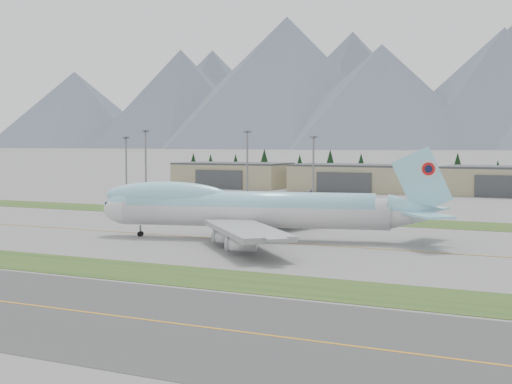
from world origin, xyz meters
The scene contains 12 objects.
ground centered at (0.00, 0.00, 0.00)m, with size 7000.00×7000.00×0.00m, color slate.
grass_strip_near centered at (0.00, -38.00, 0.00)m, with size 400.00×14.00×0.08m, color #294D1B.
grass_strip_far centered at (0.00, 45.00, 0.00)m, with size 400.00×18.00×0.08m, color #294D1B.
taxiway_line_main centered at (0.00, 0.00, 0.00)m, with size 400.00×0.40×0.02m, color #C58517.
boeing_747_freighter centered at (10.52, 1.70, 6.19)m, with size 71.41×59.74×18.77m.
hangar_left centered at (-70.00, 149.90, 5.39)m, with size 48.00×26.60×10.80m.
hangar_center centered at (-15.00, 149.90, 5.39)m, with size 48.00×26.60×10.80m.
hangar_right centered at (45.00, 149.90, 5.39)m, with size 48.00×26.60×10.80m.
floodlight_masts centered at (-37.87, 109.23, 16.07)m, with size 157.04×10.93×24.38m.
service_vehicle_a centered at (-28.65, 135.51, 0.00)m, with size 1.45×3.59×1.22m, color white.
service_vehicle_b centered at (24.70, 127.00, 0.00)m, with size 1.44×4.11×1.35m, color gold.
conifer_belt centered at (-7.92, 212.74, 7.18)m, with size 264.42×15.45×16.82m.
Camera 1 is at (72.62, -126.02, 19.32)m, focal length 50.00 mm.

